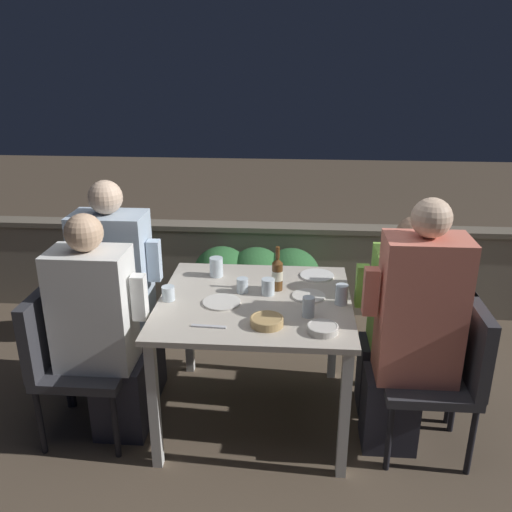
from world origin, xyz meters
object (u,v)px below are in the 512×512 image
object	(u,v)px
person_white_polo	(101,330)
chair_left_far	(90,316)
chair_left_near	(67,350)
chair_right_near	(448,364)
chair_right_far	(433,333)
person_coral_top	(412,331)
beer_bottle	(277,274)
person_blue_shirt	(120,292)
potted_plant	(111,284)
person_green_blouse	(399,317)

from	to	relation	value
person_white_polo	chair_left_far	distance (m)	0.47
chair_left_near	chair_left_far	size ratio (longest dim) A/B	1.00
person_white_polo	chair_right_near	distance (m)	1.80
chair_right_near	chair_right_far	distance (m)	0.33
person_coral_top	beer_bottle	size ratio (longest dim) A/B	5.41
chair_left_far	person_blue_shirt	size ratio (longest dim) A/B	0.63
chair_left_far	chair_left_near	bearing A→B (deg)	-87.00
person_white_polo	potted_plant	world-z (taller)	person_white_polo
person_white_polo	person_coral_top	distance (m)	1.60
person_white_polo	chair_left_far	world-z (taller)	person_white_polo
person_blue_shirt	person_coral_top	world-z (taller)	person_coral_top
person_blue_shirt	chair_right_far	world-z (taller)	person_blue_shirt
person_white_polo	chair_right_near	xyz separation A→B (m)	(1.79, 0.01, -0.13)
beer_bottle	potted_plant	xyz separation A→B (m)	(-1.21, 0.69, -0.41)
chair_right_far	beer_bottle	world-z (taller)	beer_bottle
person_green_blouse	potted_plant	distance (m)	2.02
chair_left_near	beer_bottle	bearing A→B (deg)	16.53
person_green_blouse	beer_bottle	distance (m)	0.73
person_blue_shirt	beer_bottle	bearing A→B (deg)	-4.25
beer_bottle	chair_left_near	bearing A→B (deg)	-163.47
chair_left_far	chair_right_far	distance (m)	2.02
person_blue_shirt	beer_bottle	size ratio (longest dim) A/B	5.27
person_coral_top	person_green_blouse	xyz separation A→B (m)	(-0.00, 0.33, -0.10)
person_coral_top	person_blue_shirt	bearing A→B (deg)	166.55
person_white_polo	person_coral_top	xyz separation A→B (m)	(1.60, 0.01, 0.06)
person_blue_shirt	chair_right_far	size ratio (longest dim) A/B	1.59
chair_right_far	potted_plant	world-z (taller)	chair_right_far
chair_left_near	beer_bottle	world-z (taller)	beer_bottle
chair_left_near	person_coral_top	bearing A→B (deg)	0.32
chair_left_near	person_blue_shirt	size ratio (longest dim) A/B	0.63
chair_left_far	beer_bottle	size ratio (longest dim) A/B	3.32
chair_left_near	person_blue_shirt	bearing A→B (deg)	66.05
chair_left_near	chair_left_far	distance (m)	0.40
person_white_polo	chair_right_near	bearing A→B (deg)	0.32
person_white_polo	person_green_blouse	xyz separation A→B (m)	(1.59, 0.34, -0.04)
chair_left_near	person_white_polo	size ratio (longest dim) A/B	0.67
chair_left_far	beer_bottle	bearing A→B (deg)	-3.51
chair_left_near	chair_left_far	world-z (taller)	same
person_blue_shirt	potted_plant	world-z (taller)	person_blue_shirt
chair_left_far	person_blue_shirt	bearing A→B (deg)	-0.00
person_white_polo	chair_left_far	bearing A→B (deg)	119.00
person_white_polo	chair_right_far	size ratio (longest dim) A/B	1.50
chair_left_far	chair_right_far	xyz separation A→B (m)	(2.02, -0.06, 0.00)
chair_left_far	person_blue_shirt	world-z (taller)	person_blue_shirt
person_white_polo	chair_right_near	size ratio (longest dim) A/B	1.50
person_blue_shirt	person_green_blouse	distance (m)	1.62
beer_bottle	potted_plant	world-z (taller)	beer_bottle
chair_left_near	chair_right_far	bearing A→B (deg)	9.69
person_coral_top	person_green_blouse	size ratio (longest dim) A/B	1.16
person_white_polo	chair_right_near	world-z (taller)	person_white_polo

